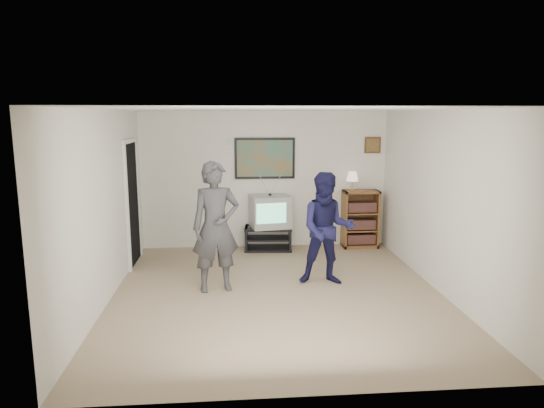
{
  "coord_description": "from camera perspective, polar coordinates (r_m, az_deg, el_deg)",
  "views": [
    {
      "loc": [
        -0.61,
        -6.33,
        2.43
      ],
      "look_at": [
        -0.03,
        0.59,
        1.15
      ],
      "focal_mm": 32.0,
      "sensor_mm": 36.0,
      "label": 1
    }
  ],
  "objects": [
    {
      "name": "doorway",
      "position": [
        8.22,
        -16.15,
        0.01
      ],
      "size": [
        0.03,
        0.85,
        2.0
      ],
      "primitive_type": "cube",
      "color": "black",
      "rests_on": "room_shell"
    },
    {
      "name": "poster",
      "position": [
        8.86,
        -0.85,
        5.39
      ],
      "size": [
        1.1,
        0.03,
        0.75
      ],
      "primitive_type": "cube",
      "color": "black",
      "rests_on": "room_shell"
    },
    {
      "name": "crt_television",
      "position": [
        8.75,
        -0.23,
        -0.85
      ],
      "size": [
        0.76,
        0.67,
        0.58
      ],
      "primitive_type": null,
      "rotation": [
        0.0,
        0.0,
        0.15
      ],
      "color": "#A1A29C",
      "rests_on": "media_stand"
    },
    {
      "name": "room_shell",
      "position": [
        6.8,
        0.4,
        0.46
      ],
      "size": [
        4.51,
        5.0,
        2.51
      ],
      "color": "#896E57",
      "rests_on": "ground"
    },
    {
      "name": "media_stand",
      "position": [
        8.86,
        -0.45,
        -4.04
      ],
      "size": [
        0.89,
        0.54,
        0.43
      ],
      "rotation": [
        0.0,
        0.0,
        -0.08
      ],
      "color": "black",
      "rests_on": "room_shell"
    },
    {
      "name": "person_tall",
      "position": [
        6.73,
        -6.63,
        -2.7
      ],
      "size": [
        0.74,
        0.56,
        1.81
      ],
      "primitive_type": "imported",
      "rotation": [
        0.0,
        0.0,
        0.2
      ],
      "color": "#3A393D",
      "rests_on": "room_shell"
    },
    {
      "name": "air_vent",
      "position": [
        8.82,
        -4.46,
        7.29
      ],
      "size": [
        0.28,
        0.02,
        0.14
      ],
      "primitive_type": "cube",
      "color": "white",
      "rests_on": "room_shell"
    },
    {
      "name": "bookshelf",
      "position": [
        9.12,
        10.34,
        -1.73
      ],
      "size": [
        0.65,
        0.37,
        1.06
      ],
      "primitive_type": null,
      "color": "brown",
      "rests_on": "room_shell"
    },
    {
      "name": "controller_right",
      "position": [
        7.16,
        5.86,
        -0.03
      ],
      "size": [
        0.05,
        0.12,
        0.03
      ],
      "primitive_type": "cube",
      "rotation": [
        0.0,
        0.0,
        -0.14
      ],
      "color": "white",
      "rests_on": "person_short"
    },
    {
      "name": "controller_left",
      "position": [
        6.84,
        -6.22,
        0.28
      ],
      "size": [
        0.05,
        0.12,
        0.03
      ],
      "primitive_type": "cube",
      "rotation": [
        0.0,
        0.0,
        0.17
      ],
      "color": "white",
      "rests_on": "person_tall"
    },
    {
      "name": "small_picture",
      "position": [
        9.2,
        11.75,
        6.8
      ],
      "size": [
        0.3,
        0.03,
        0.3
      ],
      "primitive_type": "cube",
      "color": "#422D15",
      "rests_on": "room_shell"
    },
    {
      "name": "person_short",
      "position": [
        7.01,
        6.49,
        -2.93
      ],
      "size": [
        0.86,
        0.71,
        1.63
      ],
      "primitive_type": "imported",
      "rotation": [
        0.0,
        0.0,
        -0.12
      ],
      "color": "#15153A",
      "rests_on": "room_shell"
    },
    {
      "name": "table_lamp",
      "position": [
        8.96,
        9.43,
        2.67
      ],
      "size": [
        0.22,
        0.22,
        0.35
      ],
      "primitive_type": null,
      "color": "beige",
      "rests_on": "bookshelf"
    }
  ]
}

